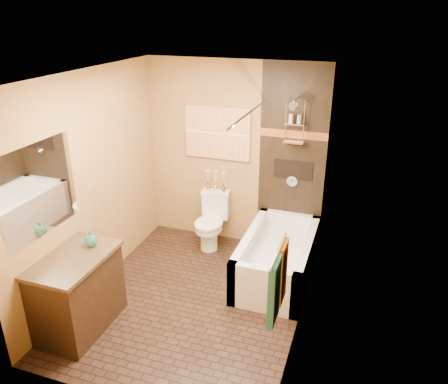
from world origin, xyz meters
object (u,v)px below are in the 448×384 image
at_px(bathtub, 277,261).
at_px(vanity, 78,292).
at_px(sunset_painting, 217,133).
at_px(toilet, 212,220).

xyz_separation_m(bathtub, vanity, (-1.72, -1.54, 0.19)).
height_order(sunset_painting, bathtub, sunset_painting).
height_order(toilet, vanity, vanity).
distance_m(bathtub, toilet, 1.14).
bearing_deg(sunset_painting, toilet, -90.00).
relative_size(sunset_painting, toilet, 1.19).
bearing_deg(toilet, bathtub, -30.20).
distance_m(bathtub, vanity, 2.32).
bearing_deg(bathtub, vanity, -138.18).
distance_m(sunset_painting, bathtub, 1.83).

